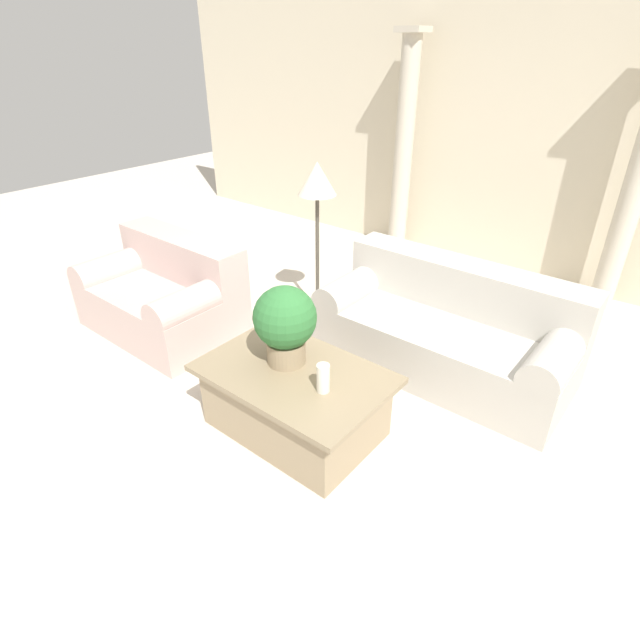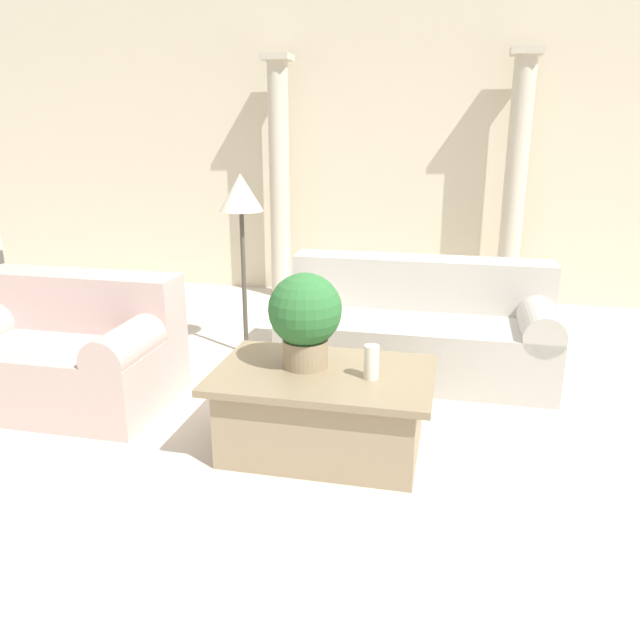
# 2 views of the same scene
# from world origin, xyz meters

# --- Properties ---
(ground_plane) EXTENTS (16.00, 16.00, 0.00)m
(ground_plane) POSITION_xyz_m (0.00, 0.00, 0.00)
(ground_plane) COLOR beige
(wall_back) EXTENTS (10.00, 0.06, 3.20)m
(wall_back) POSITION_xyz_m (0.00, 3.13, 1.60)
(wall_back) COLOR beige
(wall_back) RESTS_ON ground_plane
(sofa_long) EXTENTS (1.97, 0.90, 0.83)m
(sofa_long) POSITION_xyz_m (0.35, 0.91, 0.34)
(sofa_long) COLOR #B7B2A8
(sofa_long) RESTS_ON ground_plane
(loveseat) EXTENTS (1.42, 0.90, 0.83)m
(loveseat) POSITION_xyz_m (-1.93, -0.13, 0.34)
(loveseat) COLOR #C5AAA2
(loveseat) RESTS_ON ground_plane
(coffee_table) EXTENTS (1.23, 0.82, 0.48)m
(coffee_table) POSITION_xyz_m (-0.08, -0.44, 0.24)
(coffee_table) COLOR #998466
(coffee_table) RESTS_ON ground_plane
(potted_plant) EXTENTS (0.41, 0.41, 0.54)m
(potted_plant) POSITION_xyz_m (-0.20, -0.38, 0.78)
(potted_plant) COLOR #937F60
(potted_plant) RESTS_ON coffee_table
(pillar_candle) EXTENTS (0.08, 0.08, 0.19)m
(pillar_candle) POSITION_xyz_m (0.19, -0.48, 0.57)
(pillar_candle) COLOR silver
(pillar_candle) RESTS_ON coffee_table
(floor_lamp) EXTENTS (0.34, 0.34, 1.45)m
(floor_lamp) POSITION_xyz_m (-1.04, 0.98, 1.23)
(floor_lamp) COLOR #4C473D
(floor_lamp) RESTS_ON ground_plane
(column_left) EXTENTS (0.29, 0.29, 2.47)m
(column_left) POSITION_xyz_m (-1.27, 2.82, 1.26)
(column_left) COLOR beige
(column_left) RESTS_ON ground_plane
(column_right) EXTENTS (0.29, 0.29, 2.47)m
(column_right) POSITION_xyz_m (1.11, 2.82, 1.26)
(column_right) COLOR beige
(column_right) RESTS_ON ground_plane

